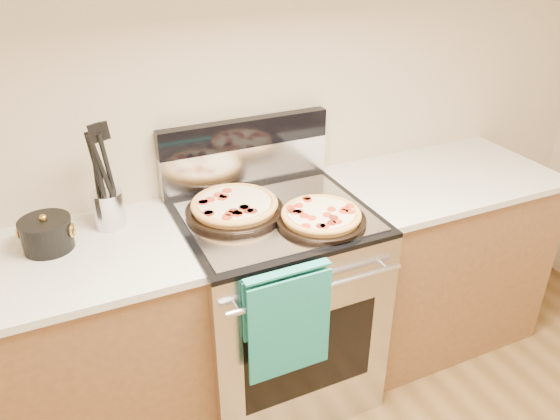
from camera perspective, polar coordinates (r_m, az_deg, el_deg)
name	(u,v)px	position (r m, az deg, el deg)	size (l,w,h in m)	color
wall_back	(240,87)	(2.33, -4.22, 12.74)	(4.00, 4.00, 0.00)	#C7AF90
range_body	(275,307)	(2.45, -0.50, -10.08)	(0.76, 0.68, 0.90)	#B7B7BC
oven_window	(310,356)	(2.23, 3.17, -14.95)	(0.56, 0.01, 0.40)	black
cooktop	(275,216)	(2.20, -0.55, -0.64)	(0.76, 0.68, 0.02)	black
backsplash_lower	(246,165)	(2.41, -3.60, 4.70)	(0.76, 0.06, 0.18)	silver
backsplash_upper	(245,133)	(2.35, -3.71, 8.05)	(0.76, 0.06, 0.12)	black
oven_handle	(318,289)	(1.97, 3.98, -8.26)	(0.03, 0.03, 0.70)	silver
dish_towel	(287,320)	(1.99, 0.77, -11.44)	(0.32, 0.05, 0.42)	#16686F
foil_sheet	(278,217)	(2.17, -0.23, -0.69)	(0.70, 0.55, 0.01)	gray
cabinet_left	(66,364)	(2.36, -21.46, -14.75)	(1.00, 0.62, 0.88)	brown
countertop_left	(42,267)	(2.09, -23.64, -5.48)	(1.02, 0.64, 0.03)	#BBB6A8
cabinet_right	(431,259)	(2.88, 15.48, -4.99)	(1.00, 0.62, 0.88)	brown
countertop_right	(444,178)	(2.67, 16.72, 3.22)	(1.02, 0.64, 0.03)	#BBB6A8
pepperoni_pizza_back	(235,207)	(2.19, -4.77, 0.37)	(0.39, 0.39, 0.05)	#C3803B
pepperoni_pizza_front	(321,216)	(2.12, 4.32, -0.67)	(0.35, 0.35, 0.05)	#C3803B
utensil_crock	(109,209)	(2.19, -17.45, 0.07)	(0.12, 0.12, 0.15)	silver
saucepan	(47,235)	(2.13, -23.16, -2.46)	(0.18, 0.18, 0.11)	black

